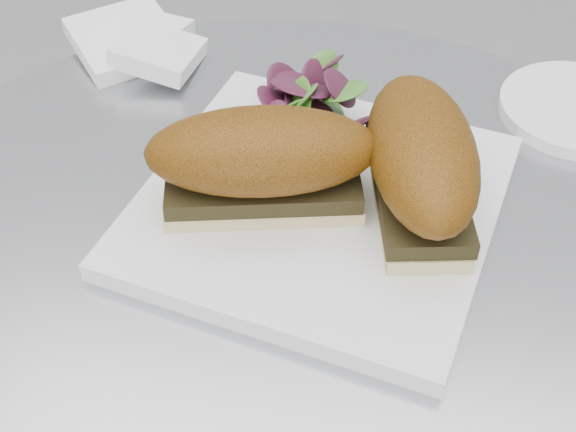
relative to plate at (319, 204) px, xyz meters
name	(u,v)px	position (x,y,z in m)	size (l,w,h in m)	color
plate	(319,204)	(0.00, 0.00, 0.00)	(0.27, 0.27, 0.02)	white
sandwich_left	(262,160)	(-0.04, -0.01, 0.05)	(0.18, 0.12, 0.08)	#D4BD84
sandwich_right	(421,160)	(0.07, 0.01, 0.05)	(0.11, 0.19, 0.08)	#D4BD84
salad	(303,106)	(-0.03, 0.08, 0.03)	(0.11, 0.11, 0.05)	#569631
napkin	(143,53)	(-0.20, 0.18, 0.00)	(0.13, 0.13, 0.02)	white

